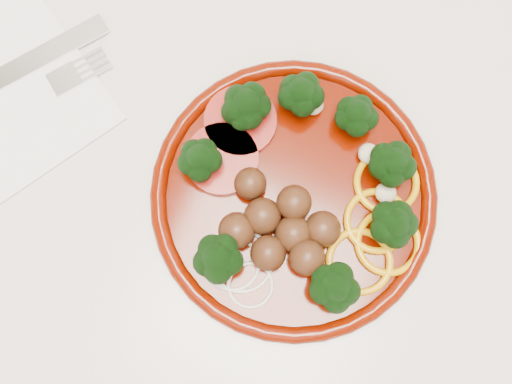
% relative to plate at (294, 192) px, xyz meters
% --- Properties ---
extents(counter, '(2.40, 0.60, 0.90)m').
position_rel_plate_xyz_m(counter, '(0.02, 0.01, -0.47)').
color(counter, silver).
rests_on(counter, ground).
extents(plate, '(0.24, 0.24, 0.05)m').
position_rel_plate_xyz_m(plate, '(0.00, 0.00, 0.00)').
color(plate, '#4F0B00').
rests_on(plate, counter).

